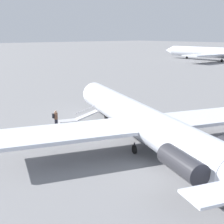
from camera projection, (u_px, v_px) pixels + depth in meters
ground_plane at (136, 142)px, 27.01m from camera, size 600.00×600.00×0.00m
airplane_main at (141, 121)px, 25.60m from camera, size 29.59×22.94×7.21m
airplane_far_right at (218, 53)px, 106.29m from camera, size 45.08×34.20×9.54m
boarding_stairs at (72, 121)px, 32.08m from camera, size 2.29×4.12×1.76m
passenger at (56, 118)px, 31.00m from camera, size 0.43×0.57×1.74m
traffic_cone_near_stairs at (68, 136)px, 27.75m from camera, size 0.55×0.55×0.60m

